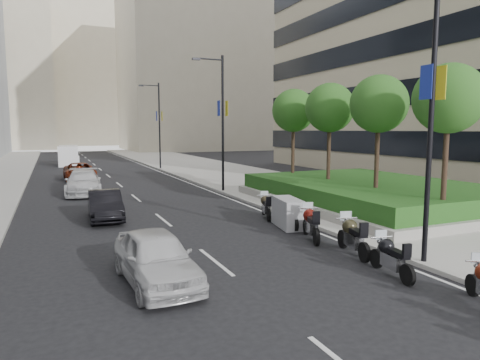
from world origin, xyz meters
TOP-DOWN VIEW (x-y plane):
  - ground at (0.00, 0.00)m, footprint 160.00×160.00m
  - sidewalk_right at (9.00, 30.00)m, footprint 10.00×100.00m
  - lane_edge at (3.70, 30.00)m, footprint 0.12×100.00m
  - lane_centre at (-1.50, 30.00)m, footprint 0.12×100.00m
  - building_cream_right at (22.00, 80.00)m, footprint 28.00×24.00m
  - building_cream_centre at (2.00, 120.00)m, footprint 30.00×24.00m
  - planter at (10.00, 10.00)m, footprint 10.00×14.00m
  - hedge at (10.00, 10.00)m, footprint 9.40×13.40m
  - tree_0 at (8.50, 4.00)m, footprint 2.80×2.80m
  - tree_1 at (8.50, 8.00)m, footprint 2.80×2.80m
  - tree_2 at (8.50, 12.00)m, footprint 2.80×2.80m
  - tree_3 at (8.50, 16.00)m, footprint 2.80×2.80m
  - lamp_post_0 at (4.14, 1.00)m, footprint 2.34×0.45m
  - lamp_post_1 at (4.14, 18.00)m, footprint 2.34×0.45m
  - lamp_post_2 at (4.14, 36.00)m, footprint 2.34×0.45m
  - motorcycle_2 at (2.67, 0.71)m, footprint 0.70×2.10m
  - motorcycle_3 at (3.03, 2.87)m, footprint 0.87×2.32m
  - motorcycle_4 at (2.83, 5.12)m, footprint 1.02×2.23m
  - motorcycle_5 at (3.07, 7.26)m, footprint 1.21×2.20m
  - motorcycle_6 at (3.12, 9.44)m, footprint 0.88×2.03m
  - car_a at (-3.67, 2.85)m, footprint 1.94×4.39m
  - car_b at (-3.96, 12.16)m, footprint 1.62×4.20m
  - car_c at (-4.34, 21.00)m, footprint 2.62×5.54m
  - car_d at (-4.07, 29.44)m, footprint 2.49×5.24m
  - delivery_van at (-4.33, 45.51)m, footprint 2.38×5.63m

SIDE VIEW (x-z plane):
  - ground at x=0.00m, z-range 0.00..0.00m
  - lane_edge at x=3.70m, z-range 0.00..0.01m
  - lane_centre at x=-1.50m, z-range 0.00..0.01m
  - sidewalk_right at x=9.00m, z-range 0.00..0.15m
  - planter at x=10.00m, z-range 0.15..0.55m
  - motorcycle_6 at x=3.12m, z-range 0.04..1.08m
  - motorcycle_2 at x=2.67m, z-range 0.04..1.09m
  - motorcycle_4 at x=2.83m, z-range 0.04..1.20m
  - motorcycle_3 at x=3.03m, z-range 0.04..1.21m
  - motorcycle_5 at x=3.07m, z-range 0.00..1.26m
  - car_b at x=-3.96m, z-range 0.00..1.36m
  - car_d at x=-4.07m, z-range 0.00..1.44m
  - car_a at x=-3.67m, z-range 0.00..1.47m
  - car_c at x=-4.34m, z-range 0.00..1.56m
  - hedge at x=10.00m, z-range 0.55..1.35m
  - delivery_van at x=-4.33m, z-range -0.08..2.24m
  - lamp_post_0 at x=4.14m, z-range 0.57..9.57m
  - lamp_post_1 at x=4.14m, z-range 0.57..9.57m
  - lamp_post_2 at x=4.14m, z-range 0.57..9.57m
  - tree_0 at x=8.50m, z-range 2.27..8.57m
  - tree_1 at x=8.50m, z-range 2.27..8.57m
  - tree_2 at x=8.50m, z-range 2.27..8.57m
  - tree_3 at x=8.50m, z-range 2.27..8.57m
  - building_cream_right at x=22.00m, z-range 0.00..36.00m
  - building_cream_centre at x=2.00m, z-range 0.00..38.00m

